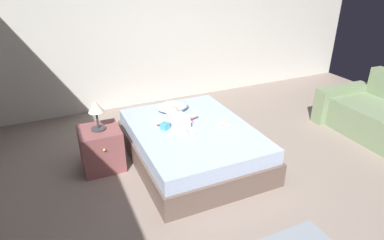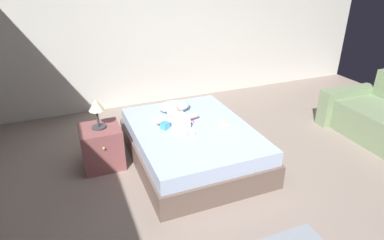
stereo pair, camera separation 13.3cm
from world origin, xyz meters
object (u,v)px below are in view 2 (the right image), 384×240
Objects in this scene: bed at (192,144)px; lamp at (96,108)px; toy_block at (165,125)px; pillow at (174,106)px; baby_bottle at (225,125)px; baby at (178,118)px; nightstand at (102,147)px; toothbrush at (192,119)px.

lamp reaches higher than bed.
toy_block is (0.72, -0.20, -0.26)m from lamp.
bed is 1.19m from lamp.
pillow reaches higher than baby_bottle.
baby_bottle is at bearing -17.23° from lamp.
lamp reaches higher than baby_bottle.
lamp is at bearing -165.78° from pillow.
pillow is at bearing 77.16° from baby.
nightstand is 0.79m from toy_block.
baby_bottle is at bearing -33.17° from baby.
nightstand is at bearing -165.78° from pillow.
baby reaches higher than bed.
bed is 0.41m from toy_block.
nightstand is at bearing 175.18° from toothbrush.
bed is at bearing -17.56° from toy_block.
lamp is 3.36× the size of baby_bottle.
nightstand reaches higher than bed.
toy_block reaches higher than bed.
toy_block is (-0.38, -0.11, 0.03)m from toothbrush.
nightstand is 1.48m from baby_bottle.
baby_bottle is (1.39, -0.43, 0.23)m from nightstand.
baby is at bearing 24.88° from toy_block.
toothbrush is 0.33× the size of nightstand.
nightstand is at bearing 172.73° from baby.
pillow is (-0.03, 0.55, 0.29)m from bed.
toy_block is at bearing -155.12° from baby.
pillow is at bearing 59.14° from toy_block.
baby_bottle reaches higher than toothbrush.
toy_block is (0.72, -0.20, 0.24)m from nightstand.
baby_bottle is (0.37, -0.13, 0.26)m from bed.
bed is 5.12× the size of lamp.
baby_bottle is (0.29, -0.34, 0.02)m from toothbrush.
baby is at bearing -7.27° from lamp.
bed is 0.36m from baby.
toothbrush is (0.11, -0.34, -0.05)m from pillow.
bed is at bearing -58.10° from baby.
toy_block is 1.07× the size of baby_bottle.
bed is 0.32m from toothbrush.
toy_block is 0.71m from baby_bottle.
baby_bottle is (0.67, -0.23, -0.01)m from toy_block.
bed is 3.64× the size of nightstand.
pillow reaches higher than nightstand.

